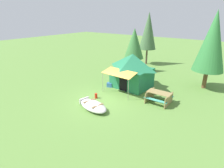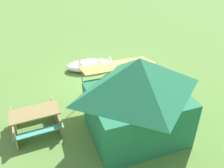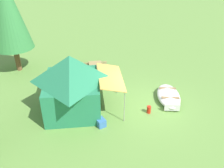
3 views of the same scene
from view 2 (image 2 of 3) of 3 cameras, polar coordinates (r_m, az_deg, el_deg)
The scene contains 6 objects.
ground_plane at distance 11.14m, azimuth -0.87°, elevation 0.60°, with size 80.00×80.00×0.00m, color #5D883B.
beached_rowboat at distance 12.10m, azimuth -5.22°, elevation 4.52°, with size 2.53×1.64×0.46m.
canvas_cabin_tent at distance 7.57m, azimuth 6.00°, elevation -3.20°, with size 3.34×3.92×2.85m.
picnic_table at distance 8.66m, azimuth -17.66°, elevation -7.89°, with size 1.63×1.50×0.79m.
cooler_box at distance 9.78m, azimuth 10.30°, elevation -3.81°, with size 0.45×0.35×0.35m, color #376AAF.
fuel_can at distance 11.30m, azimuth 1.47°, elevation 2.18°, with size 0.20×0.20×0.37m, color red.
Camera 2 is at (3.57, 8.79, 5.85)m, focal length 38.55 mm.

